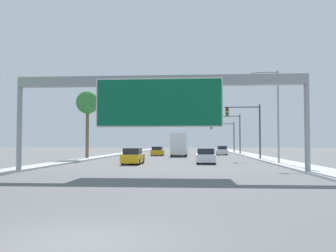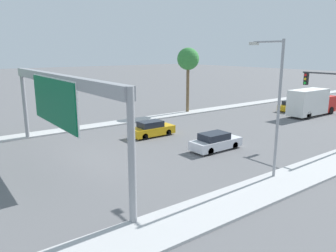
{
  "view_description": "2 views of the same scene",
  "coord_description": "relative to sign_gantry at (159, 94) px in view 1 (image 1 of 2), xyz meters",
  "views": [
    {
      "loc": [
        2.46,
        -7.6,
        2.07
      ],
      "look_at": [
        0.0,
        26.37,
        3.58
      ],
      "focal_mm": 40.0,
      "sensor_mm": 36.0,
      "label": 1
    },
    {
      "loc": [
        22.56,
        10.77,
        8.2
      ],
      "look_at": [
        -0.37,
        27.71,
        1.66
      ],
      "focal_mm": 35.0,
      "sensor_mm": 36.0,
      "label": 2
    }
  ],
  "objects": [
    {
      "name": "ground_plane",
      "position": [
        0.0,
        -17.87,
        -5.41
      ],
      "size": [
        300.0,
        300.0,
        0.0
      ],
      "primitive_type": "plane",
      "color": "slate"
    },
    {
      "name": "sidewalk_right",
      "position": [
        11.25,
        42.13,
        -5.34
      ],
      "size": [
        3.0,
        120.0,
        0.15
      ],
      "color": "#B5B5B5",
      "rests_on": "ground"
    },
    {
      "name": "median_strip_left",
      "position": [
        -10.75,
        42.13,
        -5.34
      ],
      "size": [
        2.0,
        120.0,
        0.15
      ],
      "color": "#B5B5B5",
      "rests_on": "ground"
    },
    {
      "name": "sign_gantry",
      "position": [
        0.0,
        0.0,
        0.0
      ],
      "size": [
        20.26,
        0.73,
        6.69
      ],
      "color": "gray",
      "rests_on": "ground"
    },
    {
      "name": "car_mid_center",
      "position": [
        -3.5,
        33.83,
        -4.73
      ],
      "size": [
        1.8,
        4.65,
        1.44
      ],
      "color": "gold",
      "rests_on": "ground"
    },
    {
      "name": "car_mid_right",
      "position": [
        3.5,
        11.99,
        -4.71
      ],
      "size": [
        1.82,
        4.62,
        1.5
      ],
      "color": "silver",
      "rests_on": "ground"
    },
    {
      "name": "car_far_right",
      "position": [
        -3.5,
        10.2,
        -4.69
      ],
      "size": [
        1.71,
        4.43,
        1.54
      ],
      "color": "gold",
      "rests_on": "ground"
    },
    {
      "name": "car_far_left",
      "position": [
        7.0,
        38.53,
        -4.7
      ],
      "size": [
        1.72,
        4.62,
        1.51
      ],
      "color": "silver",
      "rests_on": "ground"
    },
    {
      "name": "truck_box_primary",
      "position": [
        0.0,
        32.49,
        -3.66
      ],
      "size": [
        2.38,
        8.13,
        3.47
      ],
      "color": "red",
      "rests_on": "ground"
    },
    {
      "name": "traffic_light_near_intersection",
      "position": [
        8.94,
        20.13,
        -0.95
      ],
      "size": [
        4.34,
        0.32,
        6.67
      ],
      "color": "#3D3D3F",
      "rests_on": "ground"
    },
    {
      "name": "traffic_light_mid_block",
      "position": [
        8.75,
        40.13,
        -0.71
      ],
      "size": [
        4.99,
        0.32,
        6.97
      ],
      "color": "#3D3D3F",
      "rests_on": "ground"
    },
    {
      "name": "traffic_light_far_intersection",
      "position": [
        8.65,
        50.13,
        -1.21
      ],
      "size": [
        4.99,
        0.32,
        6.16
      ],
      "color": "#3D3D3F",
      "rests_on": "ground"
    },
    {
      "name": "palm_tree_background",
      "position": [
        -11.21,
        21.15,
        1.61
      ],
      "size": [
        2.91,
        2.91,
        8.65
      ],
      "color": "brown",
      "rests_on": "ground"
    },
    {
      "name": "street_lamp_right",
      "position": [
        10.04,
        10.6,
        -0.16
      ],
      "size": [
        2.63,
        0.28,
        8.93
      ],
      "color": "gray",
      "rests_on": "ground"
    }
  ]
}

